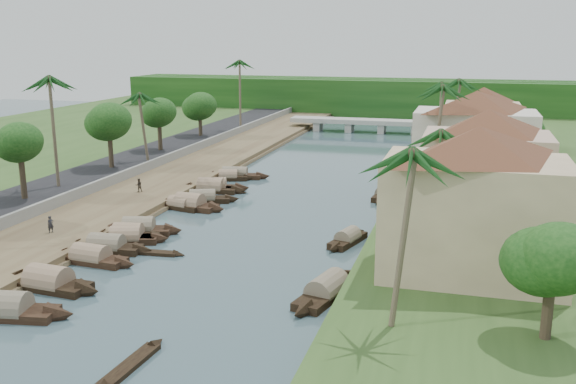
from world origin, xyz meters
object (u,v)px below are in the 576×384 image
(bridge, at_px, (366,123))
(sampan_0, at_px, (3,310))
(sampan_1, at_px, (49,283))
(person_near, at_px, (51,224))
(building_near, at_px, (474,201))

(bridge, bearing_deg, sampan_0, -95.96)
(sampan_1, bearing_deg, person_near, 129.26)
(sampan_0, xyz_separation_m, person_near, (-6.46, 14.00, 1.11))
(sampan_0, relative_size, sampan_1, 1.12)
(sampan_1, bearing_deg, sampan_0, -84.27)
(building_near, distance_m, sampan_1, 29.75)
(sampan_1, relative_size, person_near, 5.94)
(bridge, bearing_deg, sampan_1, -96.37)
(person_near, bearing_deg, building_near, -55.40)
(bridge, distance_m, sampan_1, 82.23)
(building_near, height_order, sampan_1, building_near)
(sampan_0, relative_size, person_near, 6.65)
(sampan_0, bearing_deg, person_near, 104.88)
(sampan_0, xyz_separation_m, sampan_1, (-0.09, 4.76, 0.00))
(bridge, xyz_separation_m, building_near, (18.99, -74.00, 4.66))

